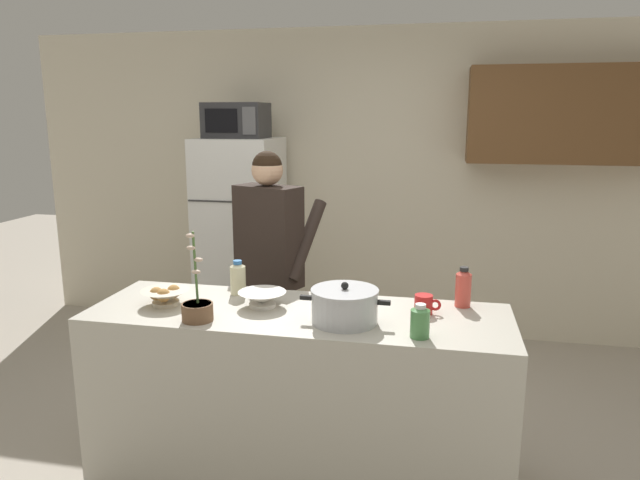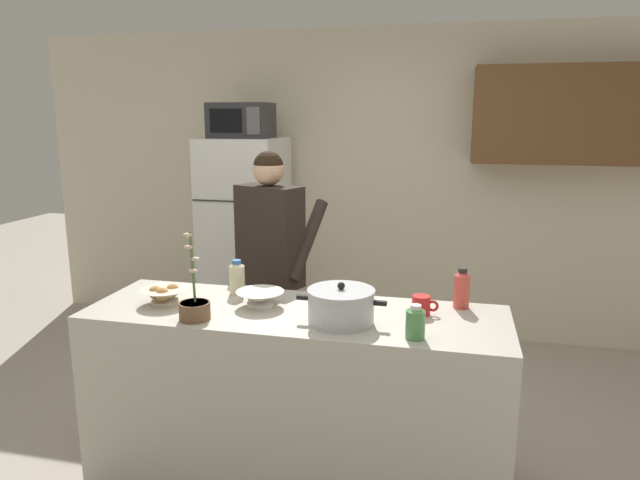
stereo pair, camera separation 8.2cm
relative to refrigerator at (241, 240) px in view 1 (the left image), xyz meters
name	(u,v)px [view 1 (the left image)]	position (x,y,z in m)	size (l,w,h in m)	color
ground_plane	(299,474)	(0.96, -1.85, -0.85)	(14.00, 14.00, 0.00)	#B2A899
back_wall_unit	(391,174)	(1.22, 0.41, 0.54)	(6.00, 0.48, 2.60)	beige
kitchen_island	(298,396)	(0.96, -1.85, -0.39)	(2.11, 0.68, 0.92)	#BCB7A8
refrigerator	(241,240)	(0.00, 0.00, 0.00)	(0.64, 0.68, 1.70)	white
microwave	(237,120)	(0.00, -0.02, 0.99)	(0.48, 0.37, 0.28)	#2D2D30
person_near_pot	(270,250)	(0.58, -1.08, 0.19)	(0.61, 0.56, 1.67)	#726656
cooking_pot	(345,306)	(1.21, -1.95, 0.15)	(0.43, 0.32, 0.20)	silver
coffee_mug	(424,304)	(1.58, -1.75, 0.12)	(0.13, 0.09, 0.10)	red
bread_bowl	(165,296)	(0.26, -1.89, 0.12)	(0.25, 0.25, 0.10)	beige
empty_bowl	(262,298)	(0.76, -1.82, 0.12)	(0.25, 0.25, 0.08)	white
bottle_near_edge	(420,321)	(1.57, -2.07, 0.14)	(0.09, 0.09, 0.15)	#4C8C4C
bottle_mid_counter	(238,278)	(0.57, -1.63, 0.16)	(0.09, 0.09, 0.19)	beige
bottle_far_corner	(463,287)	(1.77, -1.60, 0.17)	(0.08, 0.08, 0.21)	#D84C3F
potted_orchid	(197,308)	(0.52, -2.07, 0.13)	(0.15, 0.15, 0.44)	brown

